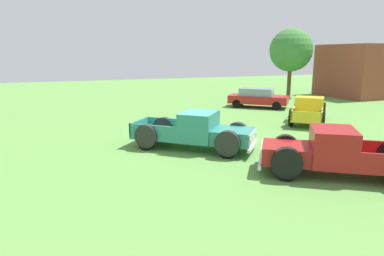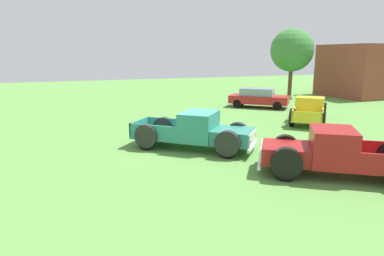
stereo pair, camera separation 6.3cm
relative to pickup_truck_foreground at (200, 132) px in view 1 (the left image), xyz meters
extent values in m
plane|color=#5B9342|center=(-0.72, -0.22, -0.77)|extent=(80.00, 80.00, 0.00)
cube|color=#2D8475|center=(0.92, 1.06, -0.08)|extent=(2.24, 2.24, 0.58)
cube|color=silver|center=(1.45, 1.68, -0.08)|extent=(1.13, 0.99, 0.49)
sphere|color=silver|center=(0.95, 2.08, -0.05)|extent=(0.21, 0.21, 0.21)
sphere|color=silver|center=(1.92, 1.24, -0.05)|extent=(0.21, 0.21, 0.21)
cube|color=#2D8475|center=(-0.04, -0.05, 0.24)|extent=(2.22, 2.18, 1.21)
cube|color=#8C9EA8|center=(0.38, 0.44, 0.50)|extent=(1.18, 1.02, 0.53)
cube|color=#2D8475|center=(-1.21, -1.40, -0.32)|extent=(2.77, 2.82, 0.11)
cube|color=#2D8475|center=(-1.84, -0.85, 0.03)|extent=(1.51, 1.73, 0.58)
cube|color=#2D8475|center=(-0.58, -1.95, 0.03)|extent=(1.51, 1.73, 0.58)
cube|color=#2D8475|center=(-1.91, -2.20, 0.03)|extent=(1.38, 1.21, 0.58)
cylinder|color=black|center=(0.25, 1.64, -0.37)|extent=(0.70, 0.76, 0.80)
cylinder|color=#B7B7BC|center=(0.24, 1.65, -0.37)|extent=(0.40, 0.41, 0.32)
cylinder|color=black|center=(0.25, 1.64, -0.17)|extent=(0.88, 0.96, 1.01)
cylinder|color=black|center=(1.59, 0.49, -0.37)|extent=(0.70, 0.76, 0.80)
cylinder|color=#B7B7BC|center=(1.60, 0.48, -0.37)|extent=(0.40, 0.41, 0.32)
cylinder|color=black|center=(1.59, 0.49, -0.17)|extent=(0.88, 0.96, 1.01)
cylinder|color=black|center=(-2.05, -1.02, -0.37)|extent=(0.70, 0.76, 0.80)
cylinder|color=#B7B7BC|center=(-2.06, -1.02, -0.37)|extent=(0.40, 0.41, 0.32)
cylinder|color=black|center=(-2.05, -1.02, -0.17)|extent=(0.88, 0.96, 1.01)
cylinder|color=black|center=(-0.72, -2.18, -0.37)|extent=(0.70, 0.76, 0.80)
cylinder|color=#B7B7BC|center=(-0.71, -2.18, -0.37)|extent=(0.40, 0.41, 0.32)
cylinder|color=black|center=(-0.72, -2.18, -0.17)|extent=(0.88, 0.96, 1.01)
cube|color=silver|center=(1.48, 1.71, -0.41)|extent=(1.52, 1.33, 0.13)
cube|color=maroon|center=(3.71, 1.66, -0.08)|extent=(2.22, 2.21, 0.58)
cube|color=silver|center=(3.25, 1.00, -0.08)|extent=(1.22, 0.87, 0.49)
sphere|color=silver|center=(3.79, 0.65, -0.05)|extent=(0.21, 0.21, 0.21)
sphere|color=silver|center=(2.73, 1.38, -0.05)|extent=(0.21, 0.21, 0.21)
cube|color=maroon|center=(4.55, 2.87, 0.24)|extent=(2.23, 2.13, 1.21)
cube|color=#8C9EA8|center=(4.19, 2.35, 0.50)|extent=(1.27, 0.90, 0.53)
cube|color=maroon|center=(4.88, 4.82, 0.03)|extent=(1.33, 1.87, 0.58)
cylinder|color=black|center=(4.44, 1.16, -0.37)|extent=(0.65, 0.79, 0.80)
cylinder|color=#B7B7BC|center=(4.45, 1.15, -0.37)|extent=(0.39, 0.41, 0.32)
cylinder|color=black|center=(4.44, 1.16, -0.16)|extent=(0.82, 1.00, 1.01)
cylinder|color=black|center=(2.98, 2.17, -0.37)|extent=(0.65, 0.79, 0.80)
cylinder|color=#B7B7BC|center=(2.98, 2.17, -0.37)|extent=(0.39, 0.41, 0.32)
cylinder|color=black|center=(2.98, 2.17, -0.16)|extent=(0.82, 1.00, 1.01)
cube|color=silver|center=(3.22, 0.96, -0.41)|extent=(1.64, 1.18, 0.13)
cube|color=yellow|center=(-4.33, 9.37, -0.14)|extent=(2.06, 2.06, 0.53)
cube|color=silver|center=(-4.88, 9.87, -0.14)|extent=(0.93, 1.01, 0.45)
sphere|color=silver|center=(-5.26, 9.43, -0.11)|extent=(0.19, 0.19, 0.19)
sphere|color=silver|center=(-4.47, 10.29, -0.11)|extent=(0.19, 0.19, 0.19)
cube|color=yellow|center=(-3.34, 8.46, 0.15)|extent=(2.01, 2.04, 1.11)
cube|color=#8C9EA8|center=(-3.77, 8.86, 0.40)|extent=(0.97, 1.05, 0.49)
cube|color=yellow|center=(-2.13, 7.35, -0.35)|extent=(2.58, 2.56, 0.10)
cube|color=yellow|center=(-2.65, 6.79, -0.04)|extent=(1.55, 1.42, 0.53)
cube|color=yellow|center=(-1.61, 7.92, -0.04)|extent=(1.55, 1.42, 0.53)
cube|color=yellow|center=(-1.41, 6.69, -0.04)|extent=(1.15, 1.24, 0.53)
cylinder|color=black|center=(-4.88, 8.77, -0.40)|extent=(0.68, 0.65, 0.73)
cylinder|color=#B7B7BC|center=(-4.89, 8.76, -0.40)|extent=(0.37, 0.37, 0.29)
cylinder|color=black|center=(-4.88, 8.77, -0.22)|extent=(0.87, 0.82, 0.93)
cylinder|color=black|center=(-3.79, 9.97, -0.40)|extent=(0.68, 0.65, 0.73)
cylinder|color=#B7B7BC|center=(-3.78, 9.97, -0.40)|extent=(0.37, 0.37, 0.29)
cylinder|color=black|center=(-3.79, 9.97, -0.22)|extent=(0.87, 0.82, 0.93)
cylinder|color=black|center=(-2.50, 6.59, -0.40)|extent=(0.68, 0.65, 0.73)
cylinder|color=#B7B7BC|center=(-2.50, 6.58, -0.40)|extent=(0.37, 0.37, 0.29)
cylinder|color=black|center=(-2.50, 6.59, -0.22)|extent=(0.87, 0.82, 0.93)
cylinder|color=black|center=(-1.40, 7.79, -0.40)|extent=(0.68, 0.65, 0.73)
cylinder|color=#B7B7BC|center=(-1.40, 7.79, -0.40)|extent=(0.37, 0.37, 0.29)
cylinder|color=black|center=(-1.40, 7.79, -0.22)|extent=(0.87, 0.82, 0.93)
cube|color=silver|center=(-4.91, 9.90, -0.44)|extent=(1.26, 1.36, 0.12)
cube|color=#B21E1E|center=(-9.12, 8.52, -0.15)|extent=(4.24, 4.43, 0.59)
cube|color=#7F939E|center=(-9.21, 8.41, 0.41)|extent=(2.74, 2.81, 0.54)
cylinder|color=black|center=(-8.71, 10.15, -0.45)|extent=(0.57, 0.60, 0.63)
cylinder|color=black|center=(-7.54, 9.09, -0.45)|extent=(0.57, 0.60, 0.63)
cylinder|color=black|center=(-10.69, 7.96, -0.45)|extent=(0.57, 0.60, 0.63)
cylinder|color=black|center=(-9.52, 6.90, -0.45)|extent=(0.57, 0.60, 0.63)
cylinder|color=brown|center=(-13.68, 14.68, 0.66)|extent=(0.36, 0.36, 2.85)
sphere|color=#3D7F38|center=(-13.68, 14.68, 3.56)|extent=(3.93, 3.93, 3.93)
cube|color=brown|center=(-11.74, 21.08, 1.66)|extent=(6.18, 5.48, 4.85)
camera|label=1|loc=(13.06, -5.42, 3.27)|focal=31.88mm
camera|label=2|loc=(13.08, -5.36, 3.27)|focal=31.88mm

